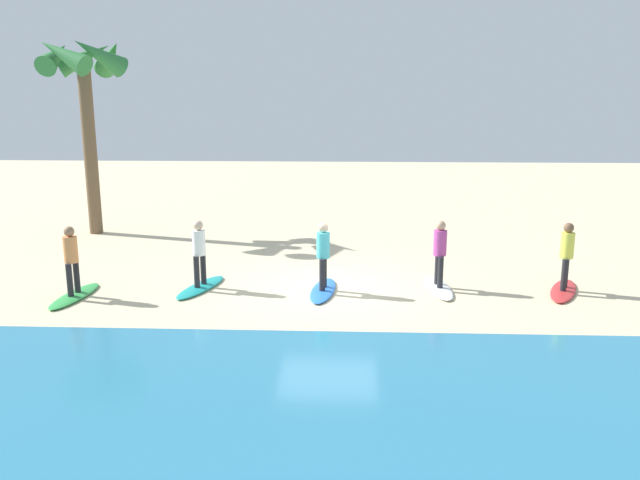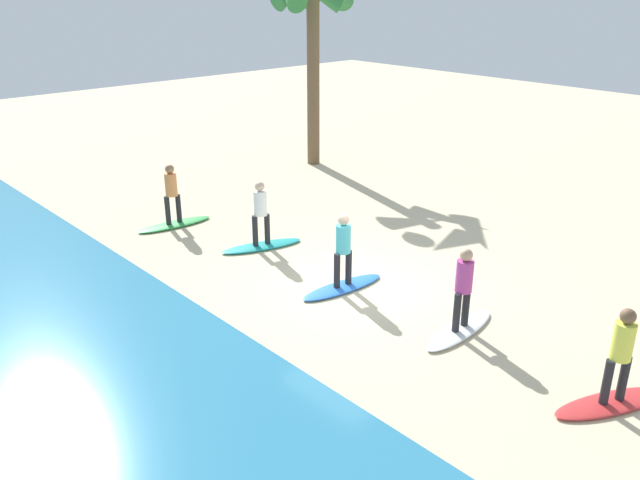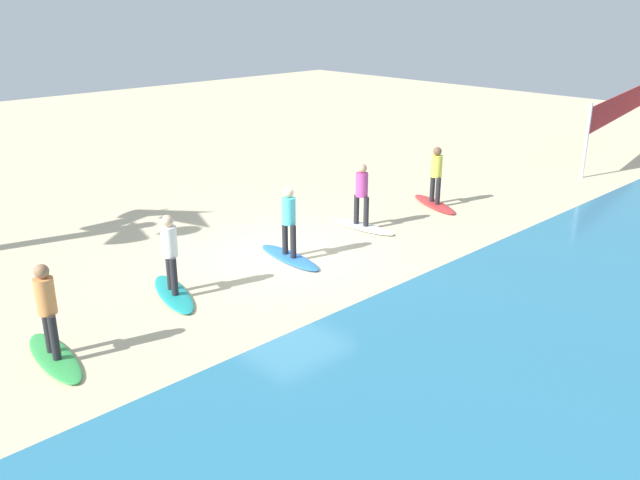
{
  "view_description": "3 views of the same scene",
  "coord_description": "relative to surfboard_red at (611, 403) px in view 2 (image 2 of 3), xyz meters",
  "views": [
    {
      "loc": [
        -0.46,
        15.24,
        4.77
      ],
      "look_at": [
        0.22,
        -0.27,
        1.2
      ],
      "focal_mm": 36.17,
      "sensor_mm": 36.0,
      "label": 1
    },
    {
      "loc": [
        -8.94,
        9.16,
        6.32
      ],
      "look_at": [
        0.82,
        0.23,
        0.95
      ],
      "focal_mm": 36.41,
      "sensor_mm": 36.0,
      "label": 2
    },
    {
      "loc": [
        9.67,
        11.11,
        5.75
      ],
      "look_at": [
        0.37,
        1.49,
        0.87
      ],
      "focal_mm": 37.62,
      "sensor_mm": 36.0,
      "label": 3
    }
  ],
  "objects": [
    {
      "name": "ground_plane",
      "position": [
        5.74,
        0.03,
        -0.04
      ],
      "size": [
        60.0,
        60.0,
        0.0
      ],
      "primitive_type": "plane",
      "color": "beige"
    },
    {
      "name": "surfboard_red",
      "position": [
        0.0,
        0.0,
        0.0
      ],
      "size": [
        1.34,
        2.15,
        0.09
      ],
      "primitive_type": "ellipsoid",
      "rotation": [
        0.0,
        0.0,
        1.17
      ],
      "color": "red",
      "rests_on": "ground"
    },
    {
      "name": "surfer_red",
      "position": [
        0.0,
        0.0,
        0.99
      ],
      "size": [
        0.32,
        0.43,
        1.64
      ],
      "color": "#232328",
      "rests_on": "surfboard_red"
    },
    {
      "name": "surfboard_white",
      "position": [
        3.02,
        -0.13,
        0.0
      ],
      "size": [
        0.73,
        2.14,
        0.09
      ],
      "primitive_type": "ellipsoid",
      "rotation": [
        0.0,
        0.0,
        1.65
      ],
      "color": "white",
      "rests_on": "ground"
    },
    {
      "name": "surfer_white",
      "position": [
        3.02,
        -0.13,
        0.99
      ],
      "size": [
        0.32,
        0.46,
        1.64
      ],
      "color": "#232328",
      "rests_on": "surfboard_white"
    },
    {
      "name": "surfboard_blue",
      "position": [
        5.86,
        0.23,
        0.0
      ],
      "size": [
        0.77,
        2.15,
        0.09
      ],
      "primitive_type": "ellipsoid",
      "rotation": [
        0.0,
        0.0,
        1.47
      ],
      "color": "blue",
      "rests_on": "ground"
    },
    {
      "name": "surfer_blue",
      "position": [
        5.86,
        0.23,
        0.99
      ],
      "size": [
        0.32,
        0.46,
        1.64
      ],
      "color": "#232328",
      "rests_on": "surfboard_blue"
    },
    {
      "name": "surfboard_teal",
      "position": [
        8.9,
        0.1,
        0.0
      ],
      "size": [
        1.15,
        2.17,
        0.09
      ],
      "primitive_type": "ellipsoid",
      "rotation": [
        0.0,
        0.0,
        1.27
      ],
      "color": "teal",
      "rests_on": "ground"
    },
    {
      "name": "surfer_teal",
      "position": [
        8.9,
        0.1,
        0.99
      ],
      "size": [
        0.32,
        0.45,
        1.64
      ],
      "color": "#232328",
      "rests_on": "surfboard_teal"
    },
    {
      "name": "surfboard_green",
      "position": [
        11.74,
        0.92,
        0.0
      ],
      "size": [
        0.78,
        2.15,
        0.09
      ],
      "primitive_type": "ellipsoid",
      "rotation": [
        0.0,
        0.0,
        1.47
      ],
      "color": "green",
      "rests_on": "ground"
    },
    {
      "name": "surfer_green",
      "position": [
        11.74,
        0.92,
        0.99
      ],
      "size": [
        0.32,
        0.46,
        1.64
      ],
      "color": "#232328",
      "rests_on": "surfboard_green"
    },
    {
      "name": "palm_tree",
      "position": [
        13.98,
        -6.2,
        5.27
      ],
      "size": [
        2.88,
        3.03,
        6.63
      ],
      "color": "brown",
      "rests_on": "ground"
    }
  ]
}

